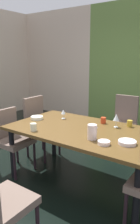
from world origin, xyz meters
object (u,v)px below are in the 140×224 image
Objects in this scene: cup_rear at (103,120)px; pitcher_center at (92,132)px; wine_glass_south at (116,118)px; cup_left at (130,123)px; dining_table at (84,134)px; chair_head_far at (123,120)px; cup_front at (33,127)px; wine_glass_east at (63,112)px; chair_left_near at (11,136)px; serving_bowl_near_shelf at (37,118)px; chair_left_far at (39,124)px; serving_bowl_near_window at (104,143)px; serving_bowl_right at (127,142)px.

cup_rear is 0.64m from pitcher_center.
wine_glass_south reaches higher than cup_left.
dining_table is 1.37m from chair_head_far.
cup_front reaches higher than cup_rear.
cup_left is (0.94, 0.19, -0.06)m from wine_glass_east.
chair_head_far is 1.27m from wine_glass_east.
dining_table is 1.10m from chair_left_near.
cup_rear is 0.49× the size of pitcher_center.
chair_left_near is at bearing -155.72° from wine_glass_south.
chair_left_far is at bearing 128.97° from serving_bowl_near_shelf.
wine_glass_south is 1.35× the size of serving_bowl_near_window.
chair_head_far is (1.05, 1.06, -0.01)m from chair_left_far.
dining_table is 1.98× the size of chair_head_far.
serving_bowl_near_shelf is 2.17× the size of cup_rear.
serving_bowl_right is (0.33, -0.46, -0.11)m from wine_glass_south.
serving_bowl_near_window is 1.27m from serving_bowl_near_shelf.
serving_bowl_right is at bearing 94.91° from chair_left_near.
cup_front is at bearing 38.86° from chair_left_far.
chair_left_far reaches higher than serving_bowl_near_shelf.
cup_front is (0.58, -0.72, 0.25)m from chair_left_far.
chair_left_far reaches higher than chair_head_far.
chair_left_far is 1.76m from serving_bowl_right.
serving_bowl_near_shelf is (-0.30, -0.25, -0.08)m from wine_glass_east.
cup_rear is (0.09, -1.00, 0.25)m from chair_head_far.
serving_bowl_near_shelf reaches higher than serving_bowl_right.
serving_bowl_near_window reaches higher than serving_bowl_right.
chair_left_near is at bearing -135.17° from wine_glass_east.
cup_left is at bearing 89.61° from serving_bowl_near_window.
chair_left_far is 12.00× the size of cup_rear.
cup_rear is 0.96m from cup_front.
wine_glass_east is at bearing 92.28° from cup_front.
serving_bowl_near_shelf is (0.25, -0.31, 0.22)m from chair_left_far.
cup_left is 1.25m from cup_front.
chair_left_near is 1.50m from serving_bowl_near_window.
pitcher_center reaches higher than serving_bowl_near_shelf.
serving_bowl_right is at bearing 13.00° from cup_front.
chair_head_far is 7.10× the size of wine_glass_east.
wine_glass_south is 2.07× the size of cup_left.
chair_head_far reaches higher than cup_rear.
chair_head_far is 1.03m from cup_rear.
cup_front is (-0.57, -0.78, 0.01)m from cup_rear.
serving_bowl_right is 2.00× the size of cup_front.
wine_glass_south reaches higher than dining_table.
chair_left_near is 1.97m from chair_head_far.
chair_left_far is 0.63m from wine_glass_east.
cup_front reaches higher than dining_table.
serving_bowl_near_shelf is at bearing 167.33° from pitcher_center.
cup_rear is (-0.35, 0.68, 0.02)m from serving_bowl_near_window.
wine_glass_east is 1.44× the size of cup_front.
pitcher_center is (-0.37, -0.09, 0.07)m from serving_bowl_right.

